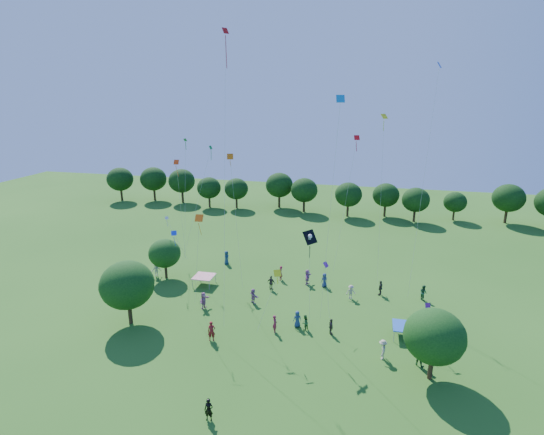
{
  "coord_description": "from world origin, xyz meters",
  "views": [
    {
      "loc": [
        7.84,
        -19.12,
        21.06
      ],
      "look_at": [
        0.0,
        14.0,
        11.0
      ],
      "focal_mm": 28.0,
      "sensor_mm": 36.0,
      "label": 1
    }
  ],
  "objects_px": {
    "near_tree_east": "(434,336)",
    "tent_red_stripe": "(204,276)",
    "red_high_kite": "(225,94)",
    "man_in_black": "(209,410)",
    "near_tree_west": "(127,285)",
    "tent_blue": "(405,326)",
    "pirate_kite": "(310,238)",
    "near_tree_north": "(165,253)"
  },
  "relations": [
    {
      "from": "near_tree_west",
      "to": "near_tree_east",
      "type": "height_order",
      "value": "near_tree_west"
    },
    {
      "from": "near_tree_west",
      "to": "tent_blue",
      "type": "relative_size",
      "value": 2.82
    },
    {
      "from": "man_in_black",
      "to": "red_high_kite",
      "type": "bearing_deg",
      "value": 99.64
    },
    {
      "from": "near_tree_east",
      "to": "tent_red_stripe",
      "type": "height_order",
      "value": "near_tree_east"
    },
    {
      "from": "near_tree_north",
      "to": "near_tree_east",
      "type": "distance_m",
      "value": 30.73
    },
    {
      "from": "near_tree_west",
      "to": "tent_blue",
      "type": "distance_m",
      "value": 25.6
    },
    {
      "from": "tent_red_stripe",
      "to": "red_high_kite",
      "type": "height_order",
      "value": "red_high_kite"
    },
    {
      "from": "tent_blue",
      "to": "near_tree_east",
      "type": "bearing_deg",
      "value": -74.92
    },
    {
      "from": "near_tree_west",
      "to": "red_high_kite",
      "type": "xyz_separation_m",
      "value": [
        7.53,
        7.42,
        16.92
      ]
    },
    {
      "from": "tent_blue",
      "to": "red_high_kite",
      "type": "xyz_separation_m",
      "value": [
        -17.66,
        3.87,
        19.84
      ]
    },
    {
      "from": "man_in_black",
      "to": "near_tree_west",
      "type": "bearing_deg",
      "value": 135.6
    },
    {
      "from": "near_tree_west",
      "to": "near_tree_north",
      "type": "distance_m",
      "value": 10.37
    },
    {
      "from": "near_tree_west",
      "to": "tent_blue",
      "type": "height_order",
      "value": "near_tree_west"
    },
    {
      "from": "tent_red_stripe",
      "to": "red_high_kite",
      "type": "xyz_separation_m",
      "value": [
        3.91,
        -2.02,
        19.84
      ]
    },
    {
      "from": "tent_red_stripe",
      "to": "pirate_kite",
      "type": "xyz_separation_m",
      "value": [
        12.93,
        -6.91,
        8.01
      ]
    },
    {
      "from": "near_tree_north",
      "to": "near_tree_west",
      "type": "bearing_deg",
      "value": -81.71
    },
    {
      "from": "near_tree_west",
      "to": "near_tree_north",
      "type": "bearing_deg",
      "value": 98.29
    },
    {
      "from": "near_tree_west",
      "to": "red_high_kite",
      "type": "height_order",
      "value": "red_high_kite"
    },
    {
      "from": "man_in_black",
      "to": "red_high_kite",
      "type": "relative_size",
      "value": 0.06
    },
    {
      "from": "near_tree_north",
      "to": "man_in_black",
      "type": "distance_m",
      "value": 24.3
    },
    {
      "from": "tent_red_stripe",
      "to": "pirate_kite",
      "type": "relative_size",
      "value": 0.26
    },
    {
      "from": "near_tree_west",
      "to": "tent_red_stripe",
      "type": "xyz_separation_m",
      "value": [
        3.61,
        9.44,
        -2.93
      ]
    },
    {
      "from": "near_tree_north",
      "to": "tent_blue",
      "type": "distance_m",
      "value": 27.57
    },
    {
      "from": "red_high_kite",
      "to": "near_tree_west",
      "type": "bearing_deg",
      "value": -135.4
    },
    {
      "from": "red_high_kite",
      "to": "tent_red_stripe",
      "type": "bearing_deg",
      "value": 152.72
    },
    {
      "from": "near_tree_north",
      "to": "red_high_kite",
      "type": "distance_m",
      "value": 20.15
    },
    {
      "from": "near_tree_east",
      "to": "tent_red_stripe",
      "type": "bearing_deg",
      "value": 153.58
    },
    {
      "from": "tent_blue",
      "to": "red_high_kite",
      "type": "distance_m",
      "value": 26.84
    },
    {
      "from": "man_in_black",
      "to": "pirate_kite",
      "type": "relative_size",
      "value": 0.2
    },
    {
      "from": "tent_red_stripe",
      "to": "man_in_black",
      "type": "height_order",
      "value": "man_in_black"
    },
    {
      "from": "near_tree_west",
      "to": "red_high_kite",
      "type": "relative_size",
      "value": 0.24
    },
    {
      "from": "pirate_kite",
      "to": "red_high_kite",
      "type": "bearing_deg",
      "value": 151.52
    },
    {
      "from": "tent_blue",
      "to": "tent_red_stripe",
      "type": "bearing_deg",
      "value": 164.73
    },
    {
      "from": "near_tree_north",
      "to": "tent_blue",
      "type": "bearing_deg",
      "value": -14.06
    },
    {
      "from": "near_tree_west",
      "to": "man_in_black",
      "type": "xyz_separation_m",
      "value": [
        11.82,
        -9.98,
        -3.15
      ]
    },
    {
      "from": "near_tree_east",
      "to": "red_high_kite",
      "type": "relative_size",
      "value": 0.22
    },
    {
      "from": "near_tree_east",
      "to": "tent_red_stripe",
      "type": "relative_size",
      "value": 2.6
    },
    {
      "from": "near_tree_north",
      "to": "pirate_kite",
      "type": "height_order",
      "value": "pirate_kite"
    },
    {
      "from": "pirate_kite",
      "to": "tent_blue",
      "type": "bearing_deg",
      "value": 6.74
    },
    {
      "from": "near_tree_east",
      "to": "pirate_kite",
      "type": "relative_size",
      "value": 0.69
    },
    {
      "from": "man_in_black",
      "to": "red_high_kite",
      "type": "height_order",
      "value": "red_high_kite"
    },
    {
      "from": "tent_red_stripe",
      "to": "man_in_black",
      "type": "bearing_deg",
      "value": -67.08
    }
  ]
}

